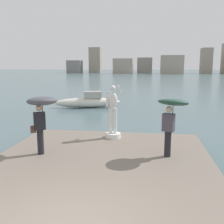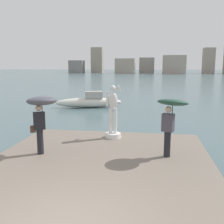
% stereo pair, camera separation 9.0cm
% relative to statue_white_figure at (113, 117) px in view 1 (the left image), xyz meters
% --- Properties ---
extents(ground_plane, '(400.00, 400.00, 0.00)m').
position_rel_statue_white_figure_xyz_m(ground_plane, '(-0.01, 33.45, -1.29)').
color(ground_plane, '#4C666B').
extents(pier, '(7.26, 10.54, 0.40)m').
position_rel_statue_white_figure_xyz_m(pier, '(-0.01, -4.28, -1.09)').
color(pier, slate).
rests_on(pier, ground).
extents(statue_white_figure, '(0.66, 0.89, 2.27)m').
position_rel_statue_white_figure_xyz_m(statue_white_figure, '(0.00, 0.00, 0.00)').
color(statue_white_figure, white).
rests_on(statue_white_figure, pier).
extents(onlooker_left, '(1.41, 1.42, 2.06)m').
position_rel_statue_white_figure_xyz_m(onlooker_left, '(-2.14, -2.39, 0.73)').
color(onlooker_left, black).
rests_on(onlooker_left, pier).
extents(onlooker_right, '(1.33, 1.34, 2.05)m').
position_rel_statue_white_figure_xyz_m(onlooker_right, '(2.24, -2.11, 0.65)').
color(onlooker_right, black).
rests_on(onlooker_right, pier).
extents(boat_mid, '(5.54, 2.38, 1.35)m').
position_rel_statue_white_figure_xyz_m(boat_mid, '(-3.50, 10.36, -0.80)').
color(boat_mid, silver).
rests_on(boat_mid, ground).
extents(distant_skyline, '(74.48, 13.85, 13.22)m').
position_rel_statue_white_figure_xyz_m(distant_skyline, '(4.33, 111.23, 3.36)').
color(distant_skyline, gray).
rests_on(distant_skyline, ground).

